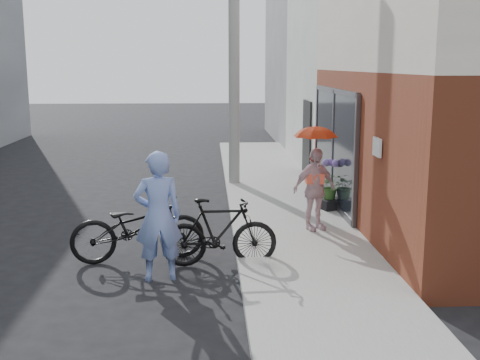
{
  "coord_description": "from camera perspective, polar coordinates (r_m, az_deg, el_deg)",
  "views": [
    {
      "loc": [
        0.44,
        -9.28,
        3.14
      ],
      "look_at": [
        1.0,
        1.24,
        1.1
      ],
      "focal_mm": 45.0,
      "sensor_mm": 36.0,
      "label": 1
    }
  ],
  "objects": [
    {
      "name": "bike_left",
      "position": [
        9.82,
        -9.65,
        -4.41
      ],
      "size": [
        2.25,
        1.14,
        1.13
      ],
      "primitive_type": "imported",
      "rotation": [
        0.0,
        0.0,
        1.76
      ],
      "color": "black",
      "rests_on": "ground"
    },
    {
      "name": "officer",
      "position": [
        8.83,
        -7.78,
        -3.42
      ],
      "size": [
        0.77,
        0.58,
        1.93
      ],
      "primitive_type": "imported",
      "rotation": [
        0.0,
        0.0,
        3.32
      ],
      "color": "#7B93DA",
      "rests_on": "ground"
    },
    {
      "name": "sidewalk",
      "position": [
        11.81,
        5.16,
        -4.2
      ],
      "size": [
        2.2,
        24.0,
        0.12
      ],
      "primitive_type": "cube",
      "color": "gray",
      "rests_on": "ground"
    },
    {
      "name": "potted_plant",
      "position": [
        12.79,
        8.57,
        -0.59
      ],
      "size": [
        0.5,
        0.43,
        0.55
      ],
      "primitive_type": "imported",
      "color": "#355F26",
      "rests_on": "planter"
    },
    {
      "name": "parasol",
      "position": [
        10.94,
        7.2,
        4.78
      ],
      "size": [
        0.77,
        0.77,
        0.68
      ],
      "primitive_type": "imported",
      "color": "red",
      "rests_on": "kimono_woman"
    },
    {
      "name": "planter",
      "position": [
        12.87,
        8.53,
        -2.25
      ],
      "size": [
        0.51,
        0.51,
        0.21
      ],
      "primitive_type": "cube",
      "rotation": [
        0.0,
        0.0,
        0.34
      ],
      "color": "black",
      "rests_on": "sidewalk"
    },
    {
      "name": "curb",
      "position": [
        11.71,
        -0.48,
        -4.3
      ],
      "size": [
        0.12,
        24.0,
        0.12
      ],
      "primitive_type": "cube",
      "color": "#9E9E99",
      "rests_on": "ground"
    },
    {
      "name": "bike_right",
      "position": [
        9.46,
        -1.96,
        -4.96
      ],
      "size": [
        1.84,
        0.61,
        1.09
      ],
      "primitive_type": "imported",
      "rotation": [
        0.0,
        0.0,
        1.62
      ],
      "color": "black",
      "rests_on": "ground"
    },
    {
      "name": "ground",
      "position": [
        9.81,
        -5.5,
        -7.76
      ],
      "size": [
        80.0,
        80.0,
        0.0
      ],
      "primitive_type": "plane",
      "color": "black",
      "rests_on": "ground"
    },
    {
      "name": "utility_pole",
      "position": [
        15.3,
        -0.57,
        12.3
      ],
      "size": [
        0.28,
        0.28,
        7.0
      ],
      "primitive_type": "cylinder",
      "color": "#9E9E99",
      "rests_on": "ground"
    },
    {
      "name": "east_building_far",
      "position": [
        26.17,
        12.19,
        11.5
      ],
      "size": [
        8.0,
        8.0,
        7.0
      ],
      "primitive_type": "cube",
      "color": "slate",
      "rests_on": "ground"
    },
    {
      "name": "plaster_building",
      "position": [
        19.5,
        17.63,
        11.51
      ],
      "size": [
        8.0,
        6.0,
        7.0
      ],
      "primitive_type": "cube",
      "color": "silver",
      "rests_on": "ground"
    },
    {
      "name": "kimono_woman",
      "position": [
        11.11,
        7.06,
        -0.86
      ],
      "size": [
        0.96,
        0.71,
        1.52
      ],
      "primitive_type": "imported",
      "rotation": [
        0.0,
        0.0,
        0.43
      ],
      "color": "beige",
      "rests_on": "sidewalk"
    }
  ]
}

